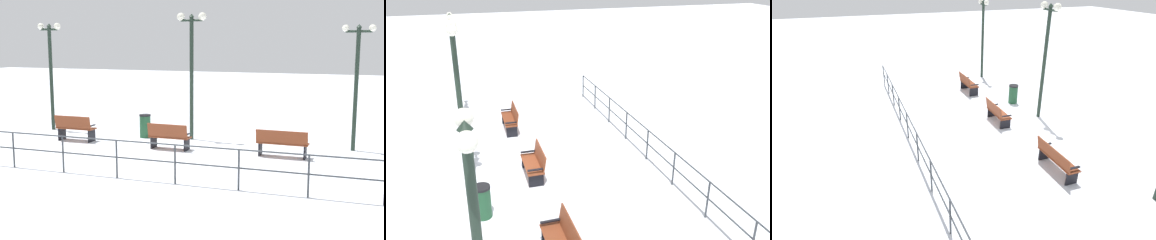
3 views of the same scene
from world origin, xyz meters
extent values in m
plane|color=white|center=(0.00, 0.00, 0.00)|extent=(80.00, 80.00, 0.00)
cube|color=brown|center=(-0.01, -3.81, 0.45)|extent=(0.47, 1.64, 0.04)
cube|color=brown|center=(-0.23, -3.80, 0.68)|extent=(0.14, 1.63, 0.43)
cube|color=black|center=(-0.02, -4.52, 0.22)|extent=(0.40, 0.06, 0.45)
cube|color=black|center=(0.01, -3.09, 0.22)|extent=(0.40, 0.06, 0.45)
cube|color=black|center=(0.00, -4.52, 0.57)|extent=(0.40, 0.08, 0.04)
cube|color=black|center=(0.03, -3.09, 0.57)|extent=(0.40, 0.08, 0.04)
cube|color=brown|center=(-0.14, 0.00, 0.42)|extent=(0.52, 1.43, 0.04)
cube|color=brown|center=(-0.38, 0.00, 0.67)|extent=(0.14, 1.43, 0.47)
cube|color=black|center=(-0.14, -0.61, 0.21)|extent=(0.45, 0.06, 0.42)
cube|color=black|center=(-0.13, 0.61, 0.21)|extent=(0.45, 0.06, 0.42)
cube|color=black|center=(-0.12, -0.61, 0.54)|extent=(0.45, 0.08, 0.04)
cube|color=black|center=(-0.11, 0.61, 0.54)|extent=(0.45, 0.08, 0.04)
cube|color=brown|center=(0.05, 3.81, 0.47)|extent=(0.52, 1.47, 0.04)
cube|color=brown|center=(-0.21, 3.81, 0.73)|extent=(0.13, 1.46, 0.47)
cube|color=black|center=(0.06, 3.18, 0.24)|extent=(0.46, 0.05, 0.47)
cube|color=black|center=(0.04, 4.44, 0.24)|extent=(0.46, 0.05, 0.47)
cube|color=black|center=(0.08, 3.18, 0.59)|extent=(0.46, 0.07, 0.04)
cube|color=black|center=(0.06, 4.44, 0.59)|extent=(0.46, 0.07, 0.04)
cylinder|color=#1E2D23|center=(1.74, -5.89, 2.04)|extent=(0.14, 0.14, 4.09)
cylinder|color=#1E2D23|center=(1.74, -5.89, 3.97)|extent=(0.08, 0.83, 0.08)
sphere|color=white|center=(1.74, -6.31, 4.07)|extent=(0.23, 0.23, 0.23)
sphere|color=white|center=(1.74, -5.47, 4.07)|extent=(0.23, 0.23, 0.23)
cone|color=#1E2D23|center=(1.74, -5.89, 4.15)|extent=(0.19, 0.19, 0.12)
cylinder|color=#1E2D23|center=(1.74, -0.11, 2.26)|extent=(0.15, 0.15, 4.51)
cylinder|color=#1E2D23|center=(1.74, -0.11, 4.39)|extent=(0.09, 0.83, 0.09)
sphere|color=white|center=(1.74, -0.52, 4.52)|extent=(0.29, 0.29, 0.29)
sphere|color=white|center=(1.74, 0.30, 4.52)|extent=(0.29, 0.29, 0.29)
cone|color=#1E2D23|center=(1.74, -0.11, 4.57)|extent=(0.21, 0.21, 0.12)
cylinder|color=#1E2D23|center=(1.74, 6.02, 2.11)|extent=(0.15, 0.15, 4.23)
cylinder|color=#1E2D23|center=(1.74, 6.02, 4.11)|extent=(0.09, 0.78, 0.09)
sphere|color=white|center=(1.74, 5.63, 4.23)|extent=(0.27, 0.27, 0.27)
sphere|color=white|center=(1.74, 6.41, 4.23)|extent=(0.27, 0.27, 0.27)
cone|color=#1E2D23|center=(1.74, 6.02, 4.29)|extent=(0.20, 0.20, 0.12)
cylinder|color=#383D42|center=(-3.93, -5.08, 0.52)|extent=(0.05, 0.05, 1.03)
cylinder|color=#383D42|center=(-3.93, -3.38, 0.52)|extent=(0.05, 0.05, 1.03)
cylinder|color=#383D42|center=(-3.93, -1.69, 0.52)|extent=(0.05, 0.05, 1.03)
cylinder|color=#383D42|center=(-3.93, 0.00, 0.52)|extent=(0.05, 0.05, 1.03)
cylinder|color=#383D42|center=(-3.93, 1.69, 0.52)|extent=(0.05, 0.05, 1.03)
cylinder|color=#383D42|center=(-3.93, 3.38, 0.52)|extent=(0.05, 0.05, 1.03)
cylinder|color=#383D42|center=(-3.93, 0.00, 1.03)|extent=(0.04, 13.54, 0.04)
cylinder|color=#383D42|center=(-3.93, 0.00, 0.57)|extent=(0.04, 13.54, 0.04)
cylinder|color=#1E4C2D|center=(1.46, 1.68, 0.41)|extent=(0.42, 0.42, 0.83)
cylinder|color=black|center=(1.46, 1.68, 0.86)|extent=(0.44, 0.44, 0.06)
camera|label=1|loc=(-15.54, -6.33, 3.69)|focal=46.61mm
camera|label=2|loc=(1.78, 10.81, 6.18)|focal=38.31mm
camera|label=3|loc=(-5.53, -10.24, 5.58)|focal=28.53mm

